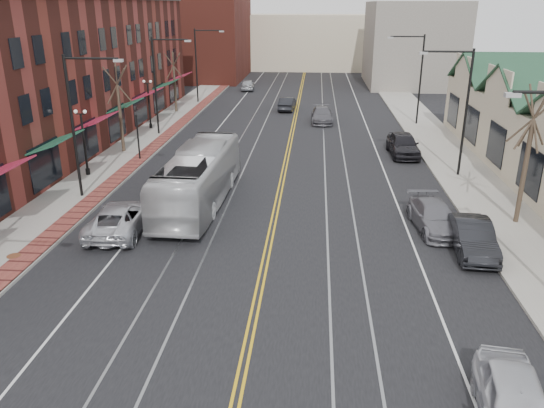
% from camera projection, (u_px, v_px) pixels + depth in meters
% --- Properties ---
extents(ground, '(160.00, 160.00, 0.00)m').
position_uv_depth(ground, '(237.00, 398.00, 15.32)').
color(ground, black).
rests_on(ground, ground).
extents(sidewalk_left, '(4.00, 120.00, 0.15)m').
position_uv_depth(sidewalk_left, '(100.00, 176.00, 34.86)').
color(sidewalk_left, gray).
rests_on(sidewalk_left, ground).
extents(sidewalk_right, '(4.00, 120.00, 0.15)m').
position_uv_depth(sidewalk_right, '(474.00, 185.00, 33.01)').
color(sidewalk_right, gray).
rests_on(sidewalk_right, ground).
extents(building_left, '(10.00, 50.00, 11.00)m').
position_uv_depth(building_left, '(38.00, 77.00, 40.01)').
color(building_left, maroon).
rests_on(building_left, ground).
extents(backdrop_left, '(14.00, 18.00, 14.00)m').
position_uv_depth(backdrop_left, '(197.00, 30.00, 79.33)').
color(backdrop_left, maroon).
rests_on(backdrop_left, ground).
extents(backdrop_mid, '(22.00, 14.00, 9.00)m').
position_uv_depth(backdrop_mid, '(306.00, 41.00, 92.96)').
color(backdrop_mid, beige).
rests_on(backdrop_mid, ground).
extents(backdrop_right, '(12.00, 16.00, 11.00)m').
position_uv_depth(backdrop_right, '(412.00, 44.00, 72.81)').
color(backdrop_right, slate).
rests_on(backdrop_right, ground).
extents(streetlight_l_1, '(3.33, 0.25, 8.00)m').
position_uv_depth(streetlight_l_1, '(79.00, 113.00, 29.31)').
color(streetlight_l_1, black).
rests_on(streetlight_l_1, sidewalk_left).
extents(streetlight_l_2, '(3.33, 0.25, 8.00)m').
position_uv_depth(streetlight_l_2, '(160.00, 76.00, 44.22)').
color(streetlight_l_2, black).
rests_on(streetlight_l_2, sidewalk_left).
extents(streetlight_l_3, '(3.33, 0.25, 8.00)m').
position_uv_depth(streetlight_l_3, '(200.00, 58.00, 59.14)').
color(streetlight_l_3, black).
rests_on(streetlight_l_3, sidewalk_left).
extents(streetlight_r_1, '(3.33, 0.25, 8.00)m').
position_uv_depth(streetlight_r_1, '(460.00, 100.00, 33.20)').
color(streetlight_r_1, black).
rests_on(streetlight_r_1, sidewalk_right).
extents(streetlight_r_2, '(3.33, 0.25, 8.00)m').
position_uv_depth(streetlight_r_2, '(416.00, 70.00, 48.11)').
color(streetlight_r_2, black).
rests_on(streetlight_r_2, sidewalk_right).
extents(lamppost_l_2, '(0.84, 0.28, 4.27)m').
position_uv_depth(lamppost_l_2, '(84.00, 144.00, 34.17)').
color(lamppost_l_2, black).
rests_on(lamppost_l_2, sidewalk_left).
extents(lamppost_l_3, '(0.84, 0.28, 4.27)m').
position_uv_depth(lamppost_l_3, '(149.00, 105.00, 47.22)').
color(lamppost_l_3, black).
rests_on(lamppost_l_3, sidewalk_left).
extents(tree_left_near, '(1.78, 1.37, 6.48)m').
position_uv_depth(tree_left_near, '(119.00, 107.00, 39.28)').
color(tree_left_near, '#382B21').
rests_on(tree_left_near, sidewalk_left).
extents(tree_left_far, '(1.66, 1.28, 6.02)m').
position_uv_depth(tree_left_far, '(174.00, 81.00, 54.28)').
color(tree_left_far, '#382B21').
rests_on(tree_left_far, sidewalk_left).
extents(tree_right_mid, '(1.90, 1.46, 6.93)m').
position_uv_depth(tree_right_mid, '(527.00, 154.00, 26.08)').
color(tree_right_mid, '#382B21').
rests_on(tree_right_mid, sidewalk_right).
extents(manhole_far, '(0.60, 0.60, 0.02)m').
position_uv_depth(manhole_far, '(14.00, 256.00, 23.59)').
color(manhole_far, '#592D19').
rests_on(manhole_far, sidewalk_left).
extents(traffic_signal, '(0.18, 0.15, 3.80)m').
position_uv_depth(traffic_signal, '(137.00, 129.00, 37.68)').
color(traffic_signal, black).
rests_on(traffic_signal, sidewalk_left).
extents(transit_bus, '(3.00, 11.48, 3.18)m').
position_uv_depth(transit_bus, '(199.00, 178.00, 29.57)').
color(transit_bus, silver).
rests_on(transit_bus, ground).
extents(parked_suv, '(2.77, 5.43, 1.47)m').
position_uv_depth(parked_suv, '(120.00, 218.00, 26.21)').
color(parked_suv, silver).
rests_on(parked_suv, ground).
extents(parked_car_a, '(2.39, 4.70, 1.53)m').
position_uv_depth(parked_car_a, '(515.00, 406.00, 13.92)').
color(parked_car_a, silver).
rests_on(parked_car_a, ground).
extents(parked_car_b, '(1.84, 4.64, 1.50)m').
position_uv_depth(parked_car_b, '(472.00, 237.00, 24.03)').
color(parked_car_b, black).
rests_on(parked_car_b, ground).
extents(parked_car_c, '(2.42, 4.93, 1.38)m').
position_uv_depth(parked_car_c, '(434.00, 217.00, 26.53)').
color(parked_car_c, slate).
rests_on(parked_car_c, ground).
extents(parked_car_d, '(2.17, 5.08, 1.71)m').
position_uv_depth(parked_car_d, '(403.00, 144.00, 39.52)').
color(parked_car_d, black).
rests_on(parked_car_d, ground).
extents(distant_car_left, '(1.84, 4.37, 1.40)m').
position_uv_depth(distant_car_left, '(287.00, 104.00, 56.45)').
color(distant_car_left, black).
rests_on(distant_car_left, ground).
extents(distant_car_right, '(2.14, 5.02, 1.44)m').
position_uv_depth(distant_car_right, '(322.00, 115.00, 50.68)').
color(distant_car_right, '#59585E').
rests_on(distant_car_right, ground).
extents(distant_car_far, '(2.02, 4.36, 1.45)m').
position_uv_depth(distant_car_far, '(248.00, 85.00, 69.64)').
color(distant_car_far, '#A0A2A7').
rests_on(distant_car_far, ground).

